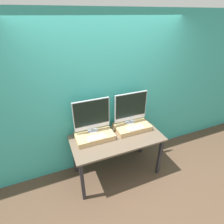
{
  "coord_description": "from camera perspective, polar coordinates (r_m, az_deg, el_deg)",
  "views": [
    {
      "loc": [
        -0.92,
        -1.69,
        2.52
      ],
      "look_at": [
        0.0,
        0.57,
        1.14
      ],
      "focal_mm": 28.0,
      "sensor_mm": 36.0,
      "label": 1
    }
  ],
  "objects": [
    {
      "name": "ground_plane",
      "position": [
        3.17,
        4.22,
        -23.24
      ],
      "size": [
        12.0,
        12.0,
        0.0
      ],
      "primitive_type": "plane",
      "color": "#4C3828"
    },
    {
      "name": "wall_back",
      "position": [
        2.9,
        -1.58,
        4.65
      ],
      "size": [
        8.0,
        0.04,
        2.6
      ],
      "color": "teal",
      "rests_on": "ground_plane"
    },
    {
      "name": "workbench",
      "position": [
        2.89,
        1.62,
        -9.75
      ],
      "size": [
        1.47,
        0.71,
        0.78
      ],
      "color": "brown",
      "rests_on": "ground_plane"
    },
    {
      "name": "wooden_riser_left",
      "position": [
        2.81,
        -5.74,
        -7.74
      ],
      "size": [
        0.59,
        0.36,
        0.08
      ],
      "color": "tan",
      "rests_on": "workbench"
    },
    {
      "name": "monitor_left",
      "position": [
        2.7,
        -6.62,
        -1.11
      ],
      "size": [
        0.57,
        0.17,
        0.55
      ],
      "color": "#B2B2B7",
      "rests_on": "wooden_riser_left"
    },
    {
      "name": "keyboard_left",
      "position": [
        2.7,
        -5.08,
        -8.25
      ],
      "size": [
        0.27,
        0.12,
        0.01
      ],
      "color": "silver",
      "rests_on": "wooden_riser_left"
    },
    {
      "name": "wooden_riser_right",
      "position": [
        3.03,
        6.55,
        -4.8
      ],
      "size": [
        0.59,
        0.36,
        0.08
      ],
      "color": "tan",
      "rests_on": "workbench"
    },
    {
      "name": "monitor_right",
      "position": [
        2.92,
        6.14,
        1.44
      ],
      "size": [
        0.57,
        0.17,
        0.55
      ],
      "color": "#B2B2B7",
      "rests_on": "wooden_riser_right"
    },
    {
      "name": "keyboard_right",
      "position": [
        2.92,
        7.65,
        -5.14
      ],
      "size": [
        0.27,
        0.12,
        0.01
      ],
      "color": "silver",
      "rests_on": "wooden_riser_right"
    }
  ]
}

